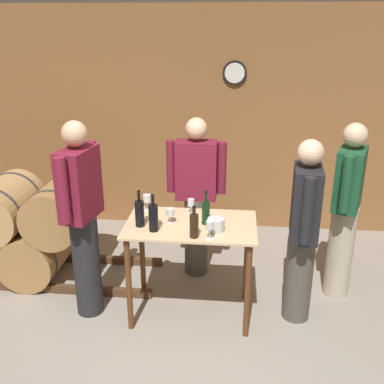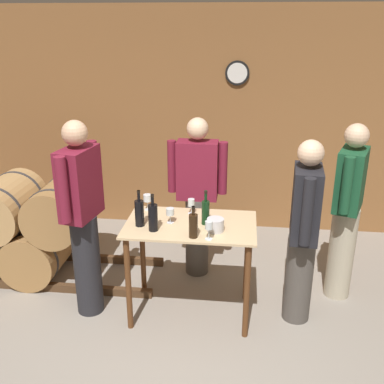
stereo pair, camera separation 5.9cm
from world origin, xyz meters
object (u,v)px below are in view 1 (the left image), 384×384
object	(u,v)px
wine_bottle_center	(194,225)
person_visitor_bearded	(82,217)
wine_bottle_left	(153,217)
wine_bottle_right	(206,211)
person_visitor_with_scarf	(196,195)
wine_glass_near_center	(170,212)
wine_glass_far_side	(210,226)
person_visitor_near_door	(303,229)
ice_bucket	(216,225)
wine_bottle_far_left	(140,213)
wine_glass_near_left	(147,199)
wine_glass_near_right	(191,203)
person_host	(346,209)

from	to	relation	value
wine_bottle_center	person_visitor_bearded	xyz separation A→B (m)	(-0.97, 0.18, -0.06)
wine_bottle_left	wine_bottle_right	size ratio (longest dim) A/B	1.06
person_visitor_with_scarf	wine_glass_near_center	bearing A→B (deg)	-101.87
wine_glass_far_side	person_visitor_near_door	world-z (taller)	person_visitor_near_door
wine_glass_far_side	ice_bucket	bearing A→B (deg)	75.65
person_visitor_with_scarf	wine_bottle_far_left	bearing A→B (deg)	-116.10
wine_glass_near_left	wine_glass_near_center	distance (m)	0.36
person_visitor_bearded	wine_bottle_left	bearing A→B (deg)	-8.82
wine_bottle_far_left	person_visitor_near_door	world-z (taller)	person_visitor_near_door
wine_glass_near_right	wine_glass_near_left	bearing A→B (deg)	174.03
wine_bottle_left	person_visitor_bearded	bearing A→B (deg)	171.18
wine_glass_far_side	person_host	distance (m)	1.41
wine_bottle_left	person_visitor_near_door	xyz separation A→B (m)	(1.24, 0.20, -0.15)
wine_bottle_left	wine_bottle_center	bearing A→B (deg)	-14.12
wine_bottle_far_left	wine_glass_near_left	world-z (taller)	wine_bottle_far_left
wine_glass_far_side	person_visitor_bearded	size ratio (longest dim) A/B	0.09
wine_glass_far_side	person_visitor_with_scarf	xyz separation A→B (m)	(-0.20, 1.00, -0.13)
wine_bottle_left	wine_glass_far_side	distance (m)	0.48
wine_glass_near_right	wine_bottle_center	bearing A→B (deg)	-80.74
wine_bottle_left	wine_glass_near_left	xyz separation A→B (m)	(-0.14, 0.42, -0.01)
ice_bucket	wine_bottle_center	bearing A→B (deg)	-140.86
person_host	person_visitor_near_door	bearing A→B (deg)	-135.87
person_host	wine_bottle_far_left	bearing A→B (deg)	-163.11
wine_bottle_center	wine_glass_near_left	bearing A→B (deg)	133.35
wine_bottle_far_left	person_visitor_bearded	xyz separation A→B (m)	(-0.50, 0.02, -0.07)
person_host	person_visitor_near_door	xyz separation A→B (m)	(-0.43, -0.42, -0.03)
wine_glass_far_side	person_visitor_bearded	world-z (taller)	person_visitor_bearded
wine_bottle_right	wine_glass_near_right	size ratio (longest dim) A/B	2.16
person_visitor_with_scarf	person_visitor_near_door	size ratio (longest dim) A/B	1.01
person_visitor_bearded	person_host	bearing A→B (deg)	12.87
wine_bottle_far_left	wine_glass_near_center	bearing A→B (deg)	18.91
person_host	person_visitor_with_scarf	bearing A→B (deg)	169.27
wine_glass_near_left	ice_bucket	size ratio (longest dim) A/B	1.04
wine_glass_near_center	person_visitor_with_scarf	distance (m)	0.75
wine_bottle_left	wine_glass_near_center	bearing A→B (deg)	54.86
wine_bottle_far_left	person_visitor_near_door	bearing A→B (deg)	5.23
wine_bottle_center	wine_glass_far_side	size ratio (longest dim) A/B	1.71
wine_bottle_far_left	ice_bucket	bearing A→B (deg)	-2.56
wine_glass_near_center	person_visitor_with_scarf	world-z (taller)	person_visitor_with_scarf
ice_bucket	wine_glass_near_right	bearing A→B (deg)	126.41
person_visitor_near_door	person_visitor_bearded	bearing A→B (deg)	-176.79
ice_bucket	wine_bottle_far_left	bearing A→B (deg)	177.44
wine_glass_near_right	person_visitor_with_scarf	bearing A→B (deg)	89.71
wine_glass_near_center	wine_glass_far_side	xyz separation A→B (m)	(0.35, -0.27, 0.02)
person_visitor_with_scarf	wine_bottle_right	bearing A→B (deg)	-78.40
wine_glass_near_center	wine_bottle_center	bearing A→B (deg)	-47.64
wine_bottle_far_left	person_visitor_bearded	distance (m)	0.51
wine_bottle_far_left	person_visitor_near_door	distance (m)	1.38
ice_bucket	person_visitor_with_scarf	xyz separation A→B (m)	(-0.24, 0.84, -0.07)
wine_glass_near_center	wine_glass_near_right	bearing A→B (deg)	55.10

